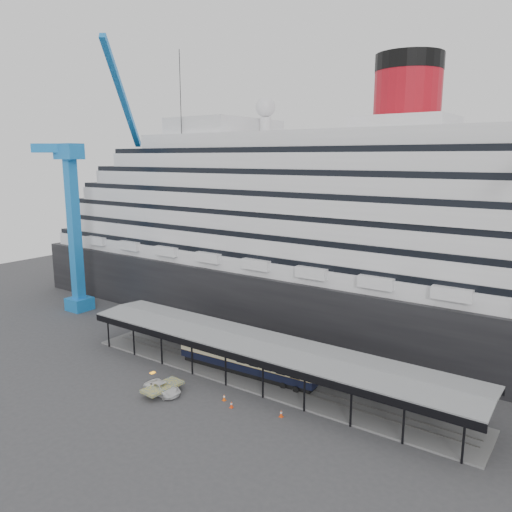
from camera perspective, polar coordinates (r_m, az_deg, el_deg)
The scene contains 9 objects.
ground at distance 64.09m, azimuth -1.90°, elevation -15.48°, with size 200.00×200.00×0.00m, color #38383B.
cruise_ship at distance 85.57m, azimuth 11.12°, elevation 4.01°, with size 130.00×30.00×43.90m.
platform_canopy at distance 66.76m, azimuth 0.74°, elevation -12.09°, with size 56.00×9.18×5.30m.
crane_blue at distance 97.99m, azimuth -19.62°, elevation 5.41°, with size 22.63×19.19×47.60m.
port_truck at distance 64.90m, azimuth -10.64°, elevation -14.62°, with size 2.36×5.12×1.42m, color silver.
pullman_carriage at distance 68.08m, azimuth -1.07°, elevation -11.50°, with size 20.85×3.70×20.36m.
traffic_cone_left at distance 62.49m, azimuth -3.67°, elevation -15.81°, with size 0.48×0.48×0.82m.
traffic_cone_mid at distance 60.90m, azimuth -2.83°, elevation -16.59°, with size 0.45×0.45×0.79m.
traffic_cone_right at distance 59.01m, azimuth 2.89°, elevation -17.53°, with size 0.47×0.47×0.84m.
Camera 1 is at (34.69, -45.55, 28.80)m, focal length 35.00 mm.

